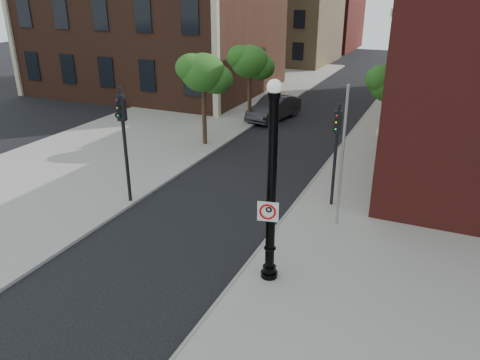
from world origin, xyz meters
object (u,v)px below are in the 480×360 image
at_px(traffic_signal_left, 123,127).
at_px(parked_car, 274,108).
at_px(lamppost, 271,196).
at_px(traffic_signal_right, 336,139).
at_px(no_parking_sign, 268,211).

bearing_deg(traffic_signal_left, parked_car, 72.98).
bearing_deg(traffic_signal_left, lamppost, -34.93).
distance_m(parked_car, traffic_signal_right, 13.79).
bearing_deg(traffic_signal_left, no_parking_sign, -36.09).
relative_size(traffic_signal_left, traffic_signal_right, 1.14).
xyz_separation_m(parked_car, traffic_signal_left, (-0.83, -14.84, 2.47)).
bearing_deg(lamppost, parked_car, 109.83).
xyz_separation_m(parked_car, traffic_signal_right, (6.83, -11.79, 2.08)).
bearing_deg(parked_car, lamppost, -58.93).
bearing_deg(no_parking_sign, traffic_signal_right, 72.67).
relative_size(lamppost, traffic_signal_left, 1.27).
relative_size(lamppost, no_parking_sign, 9.98).
xyz_separation_m(lamppost, parked_car, (-6.35, 17.61, -2.04)).
xyz_separation_m(no_parking_sign, traffic_signal_left, (-7.15, 2.92, 0.87)).
relative_size(parked_car, traffic_signal_left, 0.98).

